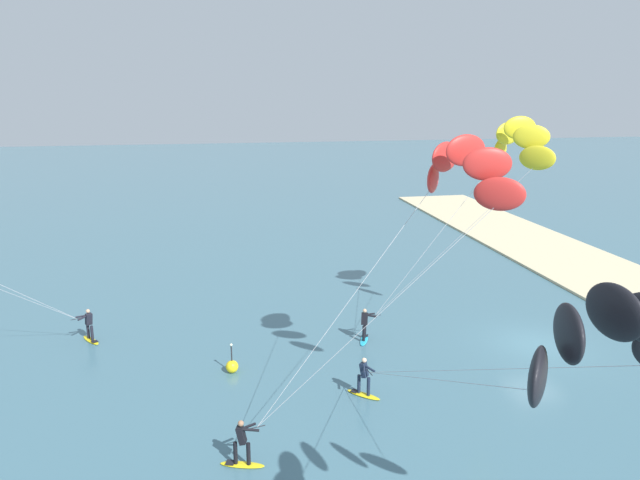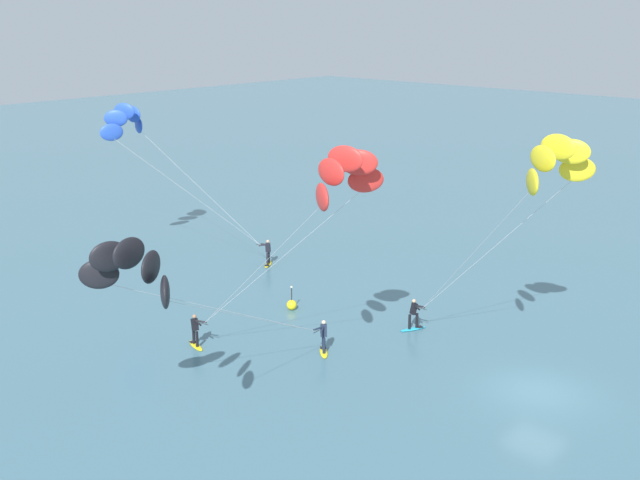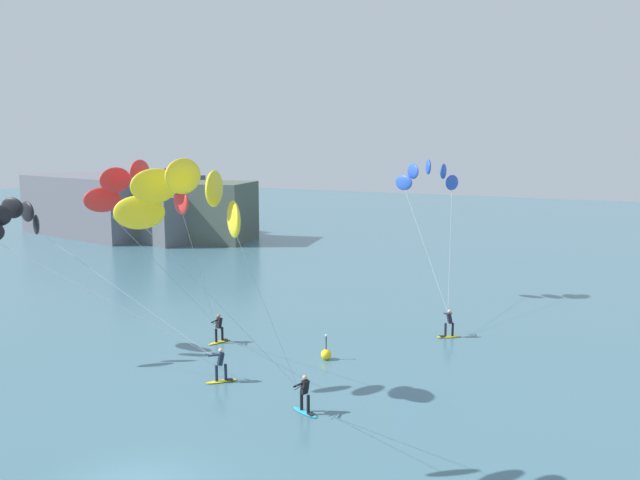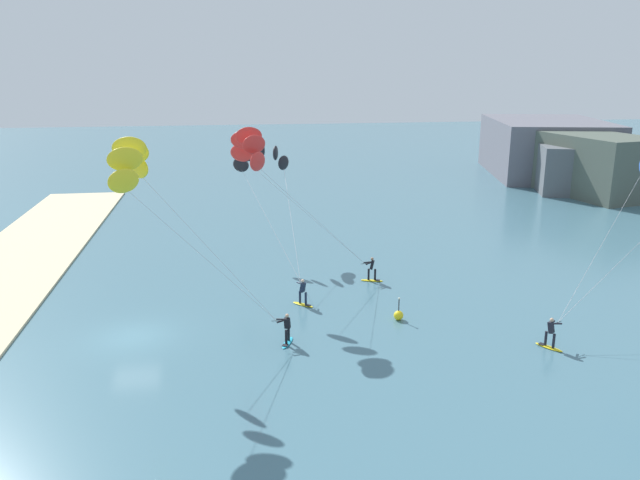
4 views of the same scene
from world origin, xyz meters
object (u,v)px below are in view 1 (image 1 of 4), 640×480
Objects in this scene: kitesurfer_nearshore at (455,180)px; kitesurfer_mid_water at (512,150)px; kitesurfer_far_out at (586,343)px; marker_buoy at (232,366)px.

kitesurfer_mid_water reaches higher than kitesurfer_nearshore.
kitesurfer_far_out is 9.56× the size of marker_buoy.
marker_buoy is (5.09, 7.76, -8.80)m from kitesurfer_nearshore.
marker_buoy is at bearing 25.44° from kitesurfer_far_out.
kitesurfer_nearshore is 7.72× the size of marker_buoy.
kitesurfer_mid_water is 0.83× the size of kitesurfer_far_out.
kitesurfer_nearshore is 9.14m from kitesurfer_mid_water.
kitesurfer_nearshore is at bearing -6.46° from kitesurfer_far_out.
kitesurfer_mid_water is (6.97, -5.90, 0.29)m from kitesurfer_nearshore.
marker_buoy is (14.15, 6.73, -6.82)m from kitesurfer_far_out.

